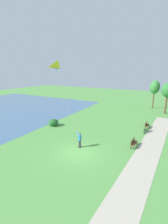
# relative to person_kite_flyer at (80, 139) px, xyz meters

# --- Properties ---
(ground_plane) EXTENTS (120.00, 120.00, 0.00)m
(ground_plane) POSITION_rel_person_kite_flyer_xyz_m (0.57, -1.05, -1.05)
(ground_plane) COLOR #569947
(walkway_path) EXTENTS (4.84, 32.09, 0.02)m
(walkway_path) POSITION_rel_person_kite_flyer_xyz_m (6.79, 0.95, -1.04)
(walkway_path) COLOR #B7AD99
(walkway_path) RESTS_ON ground
(person_kite_flyer) EXTENTS (0.61, 0.52, 1.83)m
(person_kite_flyer) POSITION_rel_person_kite_flyer_xyz_m (0.00, 0.00, 0.00)
(person_kite_flyer) COLOR #232328
(person_kite_flyer) RESTS_ON ground
(flying_kite) EXTENTS (2.59, 1.77, 7.67)m
(flying_kite) POSITION_rel_person_kite_flyer_xyz_m (-2.59, 0.03, 7.85)
(flying_kite) COLOR yellow
(park_bench_near_walkway) EXTENTS (0.55, 1.53, 0.88)m
(park_bench_near_walkway) POSITION_rel_person_kite_flyer_xyz_m (5.28, 3.07, -0.54)
(park_bench_near_walkway) COLOR brown
(park_bench_near_walkway) RESTS_ON ground
(park_bench_far_walkway) EXTENTS (0.55, 1.53, 0.88)m
(park_bench_far_walkway) POSITION_rel_person_kite_flyer_xyz_m (5.81, 10.05, -0.54)
(park_bench_far_walkway) COLOR brown
(park_bench_far_walkway) RESTS_ON ground
(tree_behind_path) EXTENTS (2.40, 2.46, 6.19)m
(tree_behind_path) POSITION_rel_person_kite_flyer_xyz_m (7.97, 20.58, 3.64)
(tree_behind_path) COLOR brown
(tree_behind_path) RESTS_ON ground
(tree_treeline_center) EXTENTS (2.13, 2.41, 6.37)m
(tree_treeline_center) POSITION_rel_person_kite_flyer_xyz_m (5.31, 24.34, 3.78)
(tree_treeline_center) COLOR brown
(tree_treeline_center) RESTS_ON ground
(lakeside_shrub) EXTENTS (1.55, 1.59, 1.04)m
(lakeside_shrub) POSITION_rel_person_kite_flyer_xyz_m (-7.18, 4.04, -0.53)
(lakeside_shrub) COLOR #236028
(lakeside_shrub) RESTS_ON ground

